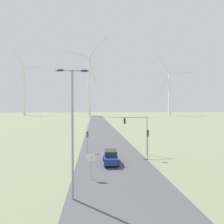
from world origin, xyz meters
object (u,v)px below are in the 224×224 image
Objects in this scene: car_approaching at (111,157)px; wind_turbine_far_left at (24,86)px; traffic_light_post_near_left at (88,137)px; traffic_light_mast_overhead at (138,127)px; wind_turbine_left at (89,80)px; traffic_light_post_near_right at (148,138)px; wind_turbine_center at (170,89)px; stop_sign_near at (91,161)px; streetlamp at (72,120)px.

wind_turbine_far_left is (-69.89, 157.18, 27.93)m from car_approaching.
traffic_light_post_near_left is 7.19m from car_approaching.
traffic_light_mast_overhead is 134.11m from wind_turbine_left.
car_approaching is (-5.56, -1.42, -2.21)m from traffic_light_post_near_right.
wind_turbine_center reaches higher than traffic_light_post_near_left.
stop_sign_near is 10.33m from traffic_light_post_near_right.
traffic_light_post_near_left is at bearing 87.26° from streetlamp.
wind_turbine_left reaches higher than stop_sign_near.
stop_sign_near is at bearing 69.35° from streetlamp.
traffic_light_post_near_left is 0.83× the size of traffic_light_post_near_right.
car_approaching is 174.27m from wind_turbine_far_left.
wind_turbine_left is at bearing 91.22° from traffic_light_post_near_left.
stop_sign_near is at bearing -117.06° from wind_turbine_center.
traffic_light_mast_overhead reaches higher than traffic_light_post_near_left.
car_approaching is at bearing -165.68° from traffic_light_post_near_right.
wind_turbine_center is (76.84, 4.27, -7.06)m from wind_turbine_left.
traffic_light_mast_overhead is (8.00, -2.36, 1.82)m from traffic_light_post_near_left.
wind_turbine_center is at bearing 63.10° from streetlamp.
traffic_light_post_near_left is 131.81m from wind_turbine_left.
stop_sign_near is 0.04× the size of wind_turbine_far_left.
wind_turbine_far_left is at bearing 115.85° from traffic_light_post_near_right.
traffic_light_post_near_right is at bearing -64.15° from wind_turbine_far_left.
streetlamp is at bearing -133.20° from traffic_light_post_near_right.
wind_turbine_far_left reaches higher than stop_sign_near.
traffic_light_post_near_left is 0.05× the size of wind_turbine_far_left.
car_approaching is 138.32m from wind_turbine_left.
traffic_light_post_near_right is at bearing -71.36° from traffic_light_mast_overhead.
traffic_light_post_near_right is 153.73m from wind_turbine_center.
streetlamp is 3.00× the size of traffic_light_post_near_left.
traffic_light_mast_overhead is at bearing -116.10° from wind_turbine_center.
traffic_light_mast_overhead is 0.11× the size of wind_turbine_center.
traffic_light_post_near_right is (9.53, 10.15, -3.40)m from streetlamp.
wind_turbine_center reaches higher than streetlamp.
traffic_light_mast_overhead is at bearing -85.30° from wind_turbine_left.
wind_turbine_far_left is (-67.37, 162.07, 26.94)m from stop_sign_near.
stop_sign_near is 0.77× the size of traffic_light_post_near_left.
wind_turbine_center is (65.29, 137.34, 22.52)m from traffic_light_post_near_right.
wind_turbine_left reaches higher than wind_turbine_center.
traffic_light_post_near_right reaches higher than stop_sign_near.
traffic_light_post_near_right is (8.09, 6.31, 1.22)m from stop_sign_near.
car_approaching is at bearing 65.53° from streetlamp.
car_approaching is at bearing -66.03° from wind_turbine_far_left.
traffic_light_post_near_left is 0.06× the size of wind_turbine_center.
wind_turbine_center is (73.38, 143.65, 23.74)m from stop_sign_near.
stop_sign_near is 163.04m from wind_turbine_center.
wind_turbine_center is (70.85, 138.75, 24.73)m from car_approaching.
traffic_light_post_near_right is (8.82, -4.77, 0.53)m from traffic_light_post_near_left.
wind_turbine_center is (74.11, 132.57, 23.05)m from traffic_light_post_near_left.
stop_sign_near is 5.60m from car_approaching.
traffic_light_post_near_right is at bearing 14.32° from car_approaching.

